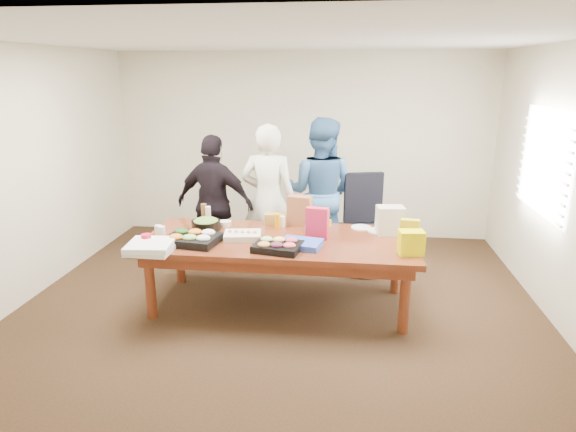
# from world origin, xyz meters

# --- Properties ---
(floor) EXTENTS (5.50, 5.00, 0.02)m
(floor) POSITION_xyz_m (0.00, 0.00, -0.01)
(floor) COLOR #47301E
(floor) RESTS_ON ground
(ceiling) EXTENTS (5.50, 5.00, 0.02)m
(ceiling) POSITION_xyz_m (0.00, 0.00, 2.71)
(ceiling) COLOR white
(ceiling) RESTS_ON wall_back
(wall_back) EXTENTS (5.50, 0.04, 2.70)m
(wall_back) POSITION_xyz_m (0.00, 2.50, 1.35)
(wall_back) COLOR beige
(wall_back) RESTS_ON floor
(wall_front) EXTENTS (5.50, 0.04, 2.70)m
(wall_front) POSITION_xyz_m (0.00, -2.50, 1.35)
(wall_front) COLOR beige
(wall_front) RESTS_ON floor
(wall_left) EXTENTS (0.04, 5.00, 2.70)m
(wall_left) POSITION_xyz_m (-2.75, 0.00, 1.35)
(wall_left) COLOR beige
(wall_left) RESTS_ON floor
(wall_right) EXTENTS (0.04, 5.00, 2.70)m
(wall_right) POSITION_xyz_m (2.75, 0.00, 1.35)
(wall_right) COLOR beige
(wall_right) RESTS_ON floor
(window_panel) EXTENTS (0.03, 1.40, 1.10)m
(window_panel) POSITION_xyz_m (2.72, 0.60, 1.50)
(window_panel) COLOR white
(window_panel) RESTS_ON wall_right
(window_blinds) EXTENTS (0.04, 1.36, 1.00)m
(window_blinds) POSITION_xyz_m (2.68, 0.60, 1.50)
(window_blinds) COLOR beige
(window_blinds) RESTS_ON wall_right
(conference_table) EXTENTS (2.80, 1.20, 0.75)m
(conference_table) POSITION_xyz_m (0.00, 0.00, 0.38)
(conference_table) COLOR #4C1C0F
(conference_table) RESTS_ON floor
(office_chair) EXTENTS (0.72, 0.72, 1.16)m
(office_chair) POSITION_xyz_m (0.88, 1.05, 0.58)
(office_chair) COLOR black
(office_chair) RESTS_ON floor
(person_center) EXTENTS (0.69, 0.46, 1.84)m
(person_center) POSITION_xyz_m (-0.27, 0.92, 0.92)
(person_center) COLOR silver
(person_center) RESTS_ON floor
(person_right) EXTENTS (1.05, 0.89, 1.88)m
(person_right) POSITION_xyz_m (0.34, 1.27, 0.94)
(person_right) COLOR #366297
(person_right) RESTS_ON floor
(person_left) EXTENTS (1.06, 0.60, 1.70)m
(person_left) POSITION_xyz_m (-0.93, 0.90, 0.85)
(person_left) COLOR black
(person_left) RESTS_ON floor
(veggie_tray) EXTENTS (0.56, 0.47, 0.08)m
(veggie_tray) POSITION_xyz_m (-0.85, -0.25, 0.79)
(veggie_tray) COLOR black
(veggie_tray) RESTS_ON conference_table
(fruit_tray) EXTENTS (0.50, 0.42, 0.07)m
(fruit_tray) POSITION_xyz_m (0.03, -0.35, 0.78)
(fruit_tray) COLOR black
(fruit_tray) RESTS_ON conference_table
(sheet_cake) EXTENTS (0.41, 0.33, 0.07)m
(sheet_cake) POSITION_xyz_m (-0.38, -0.05, 0.78)
(sheet_cake) COLOR silver
(sheet_cake) RESTS_ON conference_table
(salad_bowl) EXTENTS (0.33, 0.33, 0.10)m
(salad_bowl) POSITION_xyz_m (-0.84, 0.20, 0.80)
(salad_bowl) COLOR black
(salad_bowl) RESTS_ON conference_table
(chip_bag_blue) EXTENTS (0.45, 0.37, 0.06)m
(chip_bag_blue) POSITION_xyz_m (0.24, -0.22, 0.78)
(chip_bag_blue) COLOR blue
(chip_bag_blue) RESTS_ON conference_table
(chip_bag_red) EXTENTS (0.24, 0.13, 0.33)m
(chip_bag_red) POSITION_xyz_m (0.38, 0.04, 0.91)
(chip_bag_red) COLOR #CD1F41
(chip_bag_red) RESTS_ON conference_table
(chip_bag_yellow) EXTENTS (0.19, 0.11, 0.27)m
(chip_bag_yellow) POSITION_xyz_m (1.30, -0.07, 0.89)
(chip_bag_yellow) COLOR gold
(chip_bag_yellow) RESTS_ON conference_table
(chip_bag_orange) EXTENTS (0.18, 0.12, 0.26)m
(chip_bag_orange) POSITION_xyz_m (0.41, 0.26, 0.88)
(chip_bag_orange) COLOR gold
(chip_bag_orange) RESTS_ON conference_table
(mayo_jar) EXTENTS (0.10, 0.10, 0.12)m
(mayo_jar) POSITION_xyz_m (-0.03, 0.39, 0.81)
(mayo_jar) COLOR silver
(mayo_jar) RESTS_ON conference_table
(mustard_bottle) EXTENTS (0.06, 0.06, 0.17)m
(mustard_bottle) POSITION_xyz_m (-0.07, 0.33, 0.83)
(mustard_bottle) COLOR #EC9905
(mustard_bottle) RESTS_ON conference_table
(dressing_bottle) EXTENTS (0.08, 0.08, 0.20)m
(dressing_bottle) POSITION_xyz_m (-0.95, 0.51, 0.85)
(dressing_bottle) COLOR brown
(dressing_bottle) RESTS_ON conference_table
(ranch_bottle) EXTENTS (0.08, 0.08, 0.19)m
(ranch_bottle) POSITION_xyz_m (-0.89, 0.46, 0.84)
(ranch_bottle) COLOR beige
(ranch_bottle) RESTS_ON conference_table
(banana_bunch) EXTENTS (0.27, 0.23, 0.08)m
(banana_bunch) POSITION_xyz_m (0.38, 0.48, 0.79)
(banana_bunch) COLOR orange
(banana_bunch) RESTS_ON conference_table
(bread_loaf) EXTENTS (0.33, 0.17, 0.13)m
(bread_loaf) POSITION_xyz_m (-0.08, 0.49, 0.81)
(bread_loaf) COLOR olive
(bread_loaf) RESTS_ON conference_table
(kraft_bag) EXTENTS (0.28, 0.19, 0.34)m
(kraft_bag) POSITION_xyz_m (0.16, 0.49, 0.92)
(kraft_bag) COLOR brown
(kraft_bag) RESTS_ON conference_table
(red_cup) EXTENTS (0.10, 0.10, 0.13)m
(red_cup) POSITION_xyz_m (-1.27, -0.41, 0.82)
(red_cup) COLOR red
(red_cup) RESTS_ON conference_table
(clear_cup_a) EXTENTS (0.09, 0.09, 0.10)m
(clear_cup_a) POSITION_xyz_m (-1.24, -0.06, 0.80)
(clear_cup_a) COLOR white
(clear_cup_a) RESTS_ON conference_table
(clear_cup_b) EXTENTS (0.09, 0.09, 0.10)m
(clear_cup_b) POSITION_xyz_m (-1.30, -0.02, 0.80)
(clear_cup_b) COLOR white
(clear_cup_b) RESTS_ON conference_table
(pizza_box_lower) EXTENTS (0.42, 0.42, 0.05)m
(pizza_box_lower) POSITION_xyz_m (-1.17, -0.52, 0.77)
(pizza_box_lower) COLOR silver
(pizza_box_lower) RESTS_ON conference_table
(pizza_box_upper) EXTENTS (0.45, 0.45, 0.05)m
(pizza_box_upper) POSITION_xyz_m (-1.17, -0.55, 0.82)
(pizza_box_upper) COLOR white
(pizza_box_upper) RESTS_ON pizza_box_lower
(plate_a) EXTENTS (0.29, 0.29, 0.01)m
(plate_a) POSITION_xyz_m (1.03, 0.36, 0.76)
(plate_a) COLOR white
(plate_a) RESTS_ON conference_table
(plate_b) EXTENTS (0.28, 0.28, 0.01)m
(plate_b) POSITION_xyz_m (0.85, 0.46, 0.76)
(plate_b) COLOR silver
(plate_b) RESTS_ON conference_table
(dip_bowl_a) EXTENTS (0.18, 0.18, 0.06)m
(dip_bowl_a) POSITION_xyz_m (0.32, 0.28, 0.78)
(dip_bowl_a) COLOR beige
(dip_bowl_a) RESTS_ON conference_table
(dip_bowl_b) EXTENTS (0.16, 0.16, 0.05)m
(dip_bowl_b) POSITION_xyz_m (-0.67, 0.36, 0.78)
(dip_bowl_b) COLOR beige
(dip_bowl_b) RESTS_ON conference_table
(grocery_bag_white) EXTENTS (0.31, 0.24, 0.30)m
(grocery_bag_white) POSITION_xyz_m (1.14, 0.29, 0.90)
(grocery_bag_white) COLOR beige
(grocery_bag_white) RESTS_ON conference_table
(grocery_bag_yellow) EXTENTS (0.25, 0.19, 0.23)m
(grocery_bag_yellow) POSITION_xyz_m (1.29, -0.30, 0.87)
(grocery_bag_yellow) COLOR #F1ED00
(grocery_bag_yellow) RESTS_ON conference_table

